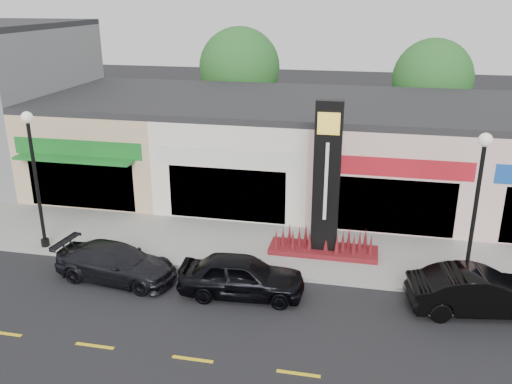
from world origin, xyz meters
TOP-DOWN VIEW (x-y plane):
  - ground at (0.00, 0.00)m, footprint 120.00×120.00m
  - sidewalk at (0.00, 4.35)m, footprint 52.00×4.30m
  - curb at (0.00, 2.10)m, footprint 52.00×0.20m
  - shop_beige at (-8.50, 11.46)m, footprint 7.00×10.85m
  - shop_cream at (-1.50, 11.47)m, footprint 7.00×10.01m
  - shop_pink_w at (5.50, 11.47)m, footprint 7.00×10.01m
  - tree_rear_west at (-4.00, 19.50)m, footprint 5.20×5.20m
  - tree_rear_mid at (8.00, 19.50)m, footprint 4.80×4.80m
  - lamp_west_near at (-8.00, 2.50)m, footprint 0.44×0.44m
  - lamp_east_near at (8.00, 2.50)m, footprint 0.44×0.44m
  - pylon_sign at (3.00, 4.20)m, footprint 4.20×1.30m
  - car_dark_sedan at (-4.11, 0.84)m, footprint 2.30×4.62m
  - car_black_sedan at (0.55, 0.71)m, footprint 2.00×4.36m
  - car_black_conv at (8.21, 1.25)m, footprint 2.26×4.62m

SIDE VIEW (x-z plane):
  - ground at x=0.00m, z-range 0.00..0.00m
  - sidewalk at x=0.00m, z-range 0.00..0.15m
  - curb at x=0.00m, z-range 0.00..0.15m
  - car_dark_sedan at x=-4.11m, z-range 0.00..1.29m
  - car_black_sedan at x=0.55m, z-range 0.00..1.45m
  - car_black_conv at x=8.21m, z-range 0.00..1.46m
  - pylon_sign at x=3.00m, z-range -0.73..5.27m
  - shop_cream at x=-1.50m, z-range 0.00..4.80m
  - shop_pink_w at x=5.50m, z-range 0.00..4.80m
  - shop_beige at x=-8.50m, z-range 0.00..4.80m
  - lamp_west_near at x=-8.00m, z-range 0.74..6.21m
  - lamp_east_near at x=8.00m, z-range 0.74..6.21m
  - tree_rear_mid at x=8.00m, z-range 1.24..8.53m
  - tree_rear_west at x=-4.00m, z-range 1.30..9.13m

